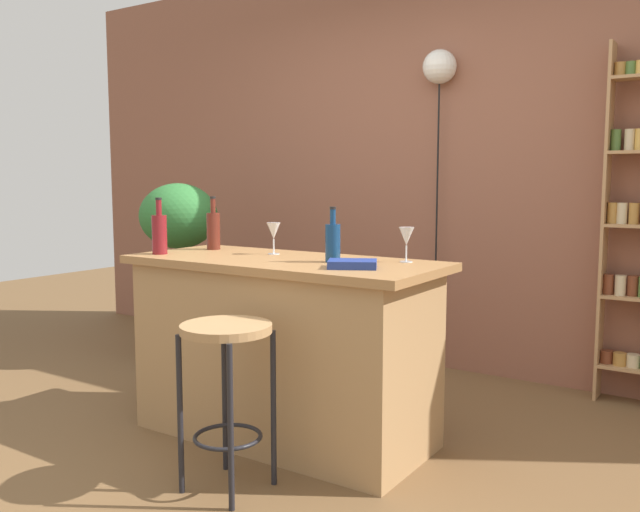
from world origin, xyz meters
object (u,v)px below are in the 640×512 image
Objects in this scene: bottle_soda_blue at (159,233)px; cookbook at (352,264)px; plant_stool at (181,333)px; bar_stool at (227,365)px; spice_shelf at (635,223)px; wine_glass_center at (274,232)px; pendant_globe_light at (440,71)px; wine_glass_left at (406,237)px; potted_plant at (179,228)px; bottle_vinegar at (333,241)px; bottle_wine_red at (213,230)px.

cookbook is (1.11, 0.08, -0.09)m from bottle_soda_blue.
cookbook reaches higher than plant_stool.
bar_stool is 2.46m from spice_shelf.
wine_glass_center is (0.50, 0.32, 0.01)m from bottle_soda_blue.
pendant_globe_light is at bearing 78.64° from wine_glass_center.
plant_stool is 2.19m from wine_glass_left.
bar_stool is at bearing -119.57° from spice_shelf.
potted_plant is 2.04m from wine_glass_left.
spice_shelf is 2.61m from bottle_soda_blue.
potted_plant reaches higher than bottle_soda_blue.
spice_shelf reaches higher than cookbook.
bottle_vinegar reaches higher than cookbook.
spice_shelf is (1.19, 2.09, 0.51)m from bar_stool.
plant_stool is (-1.57, 1.29, -0.32)m from bar_stool.
potted_plant is (-1.57, 1.29, 0.42)m from bar_stool.
spice_shelf is 9.73× the size of cookbook.
spice_shelf reaches higher than potted_plant.
pendant_globe_light is at bearing 108.13° from wine_glass_left.
spice_shelf is at bearing 35.46° from bottle_wine_red.
bottle_soda_blue is 1.00× the size of bottle_wine_red.
plant_stool is 2.53× the size of wine_glass_center.
cookbook is (-0.88, -1.61, -0.12)m from spice_shelf.
bottle_soda_blue is 2.13m from pendant_globe_light.
bar_stool is 0.92m from wine_glass_center.
wine_glass_center reaches higher than cookbook.
bottle_vinegar is 1.58× the size of wine_glass_center.
plant_stool is 2.53× the size of wine_glass_left.
spice_shelf is at bearing 16.19° from potted_plant.
plant_stool is at bearing 158.17° from bottle_vinegar.
bottle_soda_blue is (0.77, -0.89, 0.80)m from plant_stool.
bottle_vinegar is (1.69, -0.68, 0.79)m from plant_stool.
plant_stool is at bearing -163.81° from spice_shelf.
wine_glass_center is (1.26, -0.57, 0.07)m from potted_plant.
wine_glass_left is (0.41, 0.80, 0.49)m from bar_stool.
bottle_vinegar reaches higher than wine_glass_center.
pendant_globe_light reaches higher than bottle_wine_red.
bottle_soda_blue is 1.78× the size of wine_glass_center.
bottle_vinegar is at bearing 78.82° from bar_stool.
bottle_soda_blue reaches higher than cookbook.
wine_glass_left is at bearing -71.87° from pendant_globe_light.
cookbook is (0.62, -0.24, -0.10)m from wine_glass_center.
potted_plant is 1.39m from wine_glass_center.
potted_plant is 3.24× the size of bottle_vinegar.
wine_glass_center is at bearing -137.45° from spice_shelf.
potted_plant is at bearing 146.10° from bottle_wine_red.
bottle_soda_blue is 0.14× the size of pendant_globe_light.
potted_plant reaches higher than wine_glass_left.
bottle_wine_red is (-0.73, 0.73, 0.48)m from bar_stool.
bottle_vinegar is at bearing 12.92° from bottle_soda_blue.
bottle_vinegar is at bearing -147.21° from wine_glass_left.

